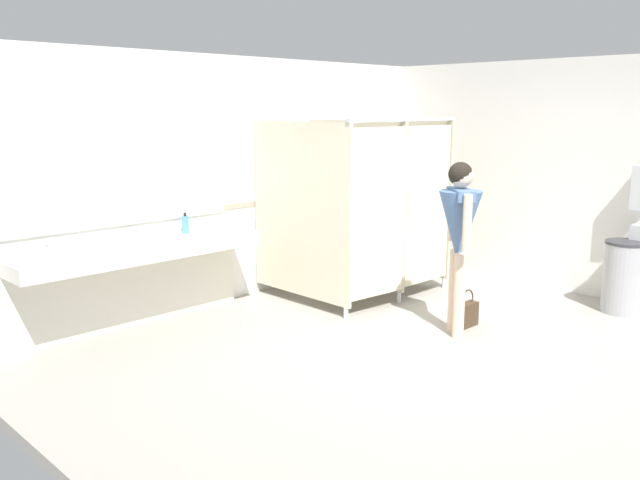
% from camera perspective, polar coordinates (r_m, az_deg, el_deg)
% --- Properties ---
extents(ground_plane, '(6.28, 6.37, 0.10)m').
position_cam_1_polar(ground_plane, '(5.91, 11.21, -10.62)').
color(ground_plane, '#9E998E').
extents(wall_back, '(6.28, 0.12, 2.69)m').
position_cam_1_polar(wall_back, '(7.57, -7.12, 5.21)').
color(wall_back, silver).
rests_on(wall_back, ground_plane).
extents(wall_side_right, '(0.12, 6.37, 2.69)m').
position_cam_1_polar(wall_side_right, '(8.11, 23.31, 4.77)').
color(wall_side_right, silver).
rests_on(wall_side_right, ground_plane).
extents(wall_back_tile_band, '(6.28, 0.01, 0.06)m').
position_cam_1_polar(wall_back_tile_band, '(7.56, -6.77, 2.96)').
color(wall_back_tile_band, '#9E937F').
rests_on(wall_back_tile_band, wall_back).
extents(vanity_counter, '(2.47, 0.55, 0.97)m').
position_cam_1_polar(vanity_counter, '(6.69, -15.41, -2.14)').
color(vanity_counter, silver).
rests_on(vanity_counter, ground_plane).
extents(mirror_panel, '(2.37, 0.02, 1.35)m').
position_cam_1_polar(mirror_panel, '(6.71, -16.71, 6.96)').
color(mirror_panel, silver).
rests_on(mirror_panel, wall_back).
extents(bathroom_stalls, '(1.78, 1.50, 2.03)m').
position_cam_1_polar(bathroom_stalls, '(7.60, 4.02, 3.14)').
color(bathroom_stalls, beige).
rests_on(bathroom_stalls, ground_plane).
extents(trash_bin, '(0.42, 0.42, 0.77)m').
position_cam_1_polar(trash_bin, '(7.70, 24.57, -2.90)').
color(trash_bin, '#99999E').
rests_on(trash_bin, ground_plane).
extents(person_standing, '(0.56, 0.56, 1.65)m').
position_cam_1_polar(person_standing, '(6.30, 11.85, 1.08)').
color(person_standing, beige).
rests_on(person_standing, ground_plane).
extents(handbag, '(0.26, 0.11, 0.38)m').
position_cam_1_polar(handbag, '(6.78, 12.48, -6.16)').
color(handbag, '#3F2D1E').
rests_on(handbag, ground_plane).
extents(soap_dispenser, '(0.07, 0.07, 0.21)m').
position_cam_1_polar(soap_dispenser, '(7.00, -11.47, 1.33)').
color(soap_dispenser, teal).
rests_on(soap_dispenser, vanity_counter).
extents(floor_drain_cover, '(0.14, 0.14, 0.01)m').
position_cam_1_polar(floor_drain_cover, '(6.49, 17.60, -8.42)').
color(floor_drain_cover, '#B7BABF').
rests_on(floor_drain_cover, ground_plane).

